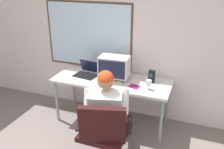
# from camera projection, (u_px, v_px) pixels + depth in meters

# --- Properties ---
(wall_rear) EXTENTS (5.99, 0.08, 2.74)m
(wall_rear) POSITION_uv_depth(u_px,v_px,m) (129.00, 31.00, 3.72)
(wall_rear) COLOR silver
(wall_rear) RESTS_ON ground
(desk) EXTENTS (1.74, 0.67, 0.71)m
(desk) POSITION_uv_depth(u_px,v_px,m) (112.00, 83.00, 3.70)
(desk) COLOR gray
(desk) RESTS_ON ground
(office_chair) EXTENTS (0.71, 0.62, 0.90)m
(office_chair) POSITION_uv_depth(u_px,v_px,m) (104.00, 130.00, 2.86)
(office_chair) COLOR black
(office_chair) RESTS_ON ground
(person_seated) EXTENTS (0.65, 0.88, 1.19)m
(person_seated) POSITION_uv_depth(u_px,v_px,m) (107.00, 110.00, 3.07)
(person_seated) COLOR #3A4E6D
(person_seated) RESTS_ON ground
(crt_monitor) EXTENTS (0.44, 0.31, 0.36)m
(crt_monitor) POSITION_uv_depth(u_px,v_px,m) (114.00, 67.00, 3.61)
(crt_monitor) COLOR beige
(crt_monitor) RESTS_ON desk
(laptop) EXTENTS (0.38, 0.33, 0.22)m
(laptop) POSITION_uv_depth(u_px,v_px,m) (88.00, 71.00, 3.83)
(laptop) COLOR black
(laptop) RESTS_ON desk
(wine_glass) EXTENTS (0.08, 0.08, 0.13)m
(wine_glass) POSITION_uv_depth(u_px,v_px,m) (149.00, 83.00, 3.35)
(wine_glass) COLOR silver
(wine_glass) RESTS_ON desk
(desk_speaker) EXTENTS (0.09, 0.08, 0.18)m
(desk_speaker) POSITION_uv_depth(u_px,v_px,m) (152.00, 76.00, 3.57)
(desk_speaker) COLOR black
(desk_speaker) RESTS_ON desk
(cd_case) EXTENTS (0.17, 0.16, 0.01)m
(cd_case) POSITION_uv_depth(u_px,v_px,m) (134.00, 86.00, 3.45)
(cd_case) COLOR #831276
(cd_case) RESTS_ON desk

